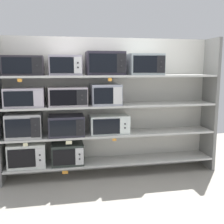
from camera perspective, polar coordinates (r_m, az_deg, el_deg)
name	(u,v)px	position (r m, az deg, el deg)	size (l,w,h in m)	color
ground	(128,206)	(3.42, 3.43, -19.00)	(7.12, 6.00, 0.02)	gray
back_panel	(109,105)	(4.25, -0.60, 1.41)	(3.32, 0.04, 2.05)	beige
upright_right	(210,105)	(4.60, 19.78, 1.47)	(0.05, 0.42, 2.05)	slate
shelf_0	(112,161)	(4.23, 0.00, -10.22)	(3.12, 0.42, 0.03)	beige
microwave_0	(27,155)	(4.12, -17.34, -8.49)	(0.52, 0.35, 0.34)	silver
microwave_1	(68,153)	(4.10, -9.29, -8.51)	(0.46, 0.39, 0.31)	#272F2B
price_tag_0	(65,172)	(3.97, -9.78, -12.34)	(0.08, 0.00, 0.05)	orange
shelf_1	(112,134)	(4.11, 0.00, -4.55)	(3.12, 0.42, 0.03)	beige
microwave_2	(24,125)	(4.02, -17.89, -2.63)	(0.48, 0.41, 0.34)	#A1A2A3
microwave_3	(66,125)	(3.99, -9.53, -2.75)	(0.50, 0.41, 0.29)	#2C2B37
microwave_4	(109,124)	(4.06, -0.60, -2.55)	(0.57, 0.34, 0.27)	silver
price_tag_1	(25,145)	(3.86, -17.66, -6.52)	(0.06, 0.00, 0.04)	beige
price_tag_2	(69,143)	(3.84, -9.01, -6.34)	(0.08, 0.00, 0.05)	beige
price_tag_3	(114,140)	(3.91, 0.50, -5.83)	(0.06, 0.00, 0.04)	orange
shelf_2	(112,105)	(4.02, 0.00, 1.41)	(3.12, 0.42, 0.03)	beige
microwave_5	(25,97)	(3.96, -17.82, 2.96)	(0.53, 0.38, 0.26)	#B9B1BE
microwave_6	(68,96)	(3.93, -9.21, 3.27)	(0.54, 0.40, 0.27)	#BBB0B8
microwave_7	(105,94)	(3.98, -1.41, 3.70)	(0.43, 0.42, 0.30)	#979CAB
shelf_3	(112,76)	(3.99, 0.00, 7.55)	(3.12, 0.42, 0.03)	beige
microwave_8	(23,66)	(3.93, -18.09, 9.22)	(0.54, 0.35, 0.27)	#2E2A31
microwave_9	(65,65)	(3.91, -9.76, 9.63)	(0.45, 0.36, 0.28)	#A099A9
microwave_10	(105,63)	(3.96, -1.43, 10.15)	(0.54, 0.36, 0.33)	#2A2732
microwave_11	(145,64)	(4.11, 6.86, 9.86)	(0.50, 0.42, 0.30)	#98A5A9
price_tag_4	(20,80)	(3.73, -18.76, 6.30)	(0.06, 0.00, 0.04)	orange
price_tag_5	(110,80)	(3.77, -0.42, 6.80)	(0.05, 0.00, 0.04)	orange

